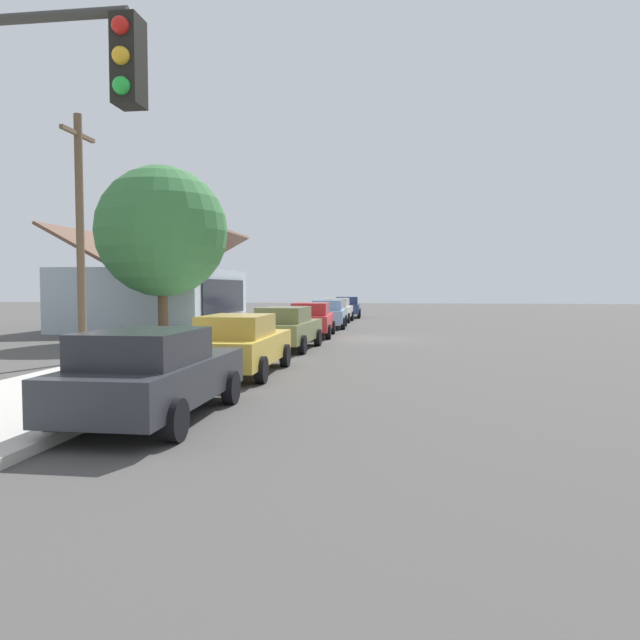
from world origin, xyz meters
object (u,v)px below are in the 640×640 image
(car_olive, at_px, (286,328))
(fire_hydrant_red, at_px, (261,332))
(utility_pole_wooden, at_px, (80,234))
(car_navy, at_px, (347,307))
(shade_tree, at_px, (162,232))
(car_cherry, at_px, (312,319))
(car_mustard, at_px, (241,344))
(car_ivory, at_px, (337,310))
(car_skyblue, at_px, (328,314))
(car_charcoal, at_px, (153,374))

(car_olive, bearing_deg, fire_hydrant_red, 37.95)
(utility_pole_wooden, bearing_deg, car_navy, -11.20)
(shade_tree, bearing_deg, car_cherry, -64.66)
(car_mustard, bearing_deg, car_ivory, -0.14)
(car_mustard, relative_size, car_olive, 1.01)
(car_mustard, height_order, utility_pole_wooden, utility_pole_wooden)
(car_olive, distance_m, car_ivory, 17.70)
(car_olive, height_order, car_skyblue, same)
(fire_hydrant_red, bearing_deg, car_skyblue, -8.83)
(car_skyblue, height_order, fire_hydrant_red, car_skyblue)
(car_cherry, height_order, car_ivory, same)
(car_skyblue, xyz_separation_m, utility_pole_wooden, (-16.48, 5.54, 3.11))
(car_charcoal, xyz_separation_m, shade_tree, (14.82, 6.00, 3.87))
(car_charcoal, relative_size, fire_hydrant_red, 6.61)
(car_cherry, relative_size, fire_hydrant_red, 6.84)
(car_cherry, relative_size, shade_tree, 0.65)
(car_olive, bearing_deg, utility_pole_wooden, 132.27)
(car_charcoal, distance_m, car_cherry, 17.69)
(car_charcoal, distance_m, fire_hydrant_red, 13.91)
(car_skyblue, distance_m, car_navy, 11.60)
(car_ivory, xyz_separation_m, car_navy, (5.83, -0.18, 0.00))
(car_skyblue, height_order, shade_tree, shade_tree)
(car_skyblue, bearing_deg, car_mustard, 176.64)
(car_skyblue, distance_m, shade_tree, 11.47)
(fire_hydrant_red, bearing_deg, car_cherry, -21.24)
(fire_hydrant_red, bearing_deg, car_olive, -144.47)
(shade_tree, bearing_deg, car_ivory, -22.06)
(car_charcoal, height_order, car_olive, same)
(car_olive, height_order, fire_hydrant_red, car_olive)
(car_olive, distance_m, car_skyblue, 11.93)
(car_mustard, bearing_deg, car_olive, -0.20)
(shade_tree, xyz_separation_m, fire_hydrant_red, (-0.99, -4.57, -4.19))
(car_navy, height_order, utility_pole_wooden, utility_pole_wooden)
(car_ivory, bearing_deg, car_navy, -1.32)
(car_charcoal, relative_size, car_cherry, 0.97)
(shade_tree, bearing_deg, utility_pole_wooden, -175.71)
(car_charcoal, height_order, car_cherry, same)
(car_mustard, relative_size, car_navy, 1.07)
(car_navy, height_order, fire_hydrant_red, car_navy)
(car_navy, bearing_deg, car_cherry, 176.58)
(car_navy, bearing_deg, car_skyblue, 176.67)
(car_mustard, height_order, car_skyblue, same)
(car_olive, xyz_separation_m, car_ivory, (17.70, 0.07, -0.00))
(car_navy, relative_size, shade_tree, 0.61)
(car_olive, xyz_separation_m, shade_tree, (3.02, 6.02, 3.87))
(car_charcoal, distance_m, car_ivory, 29.49)
(car_charcoal, height_order, car_navy, same)
(car_skyblue, bearing_deg, car_cherry, 176.50)
(car_charcoal, bearing_deg, car_mustard, -0.48)
(car_olive, bearing_deg, car_charcoal, -177.71)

